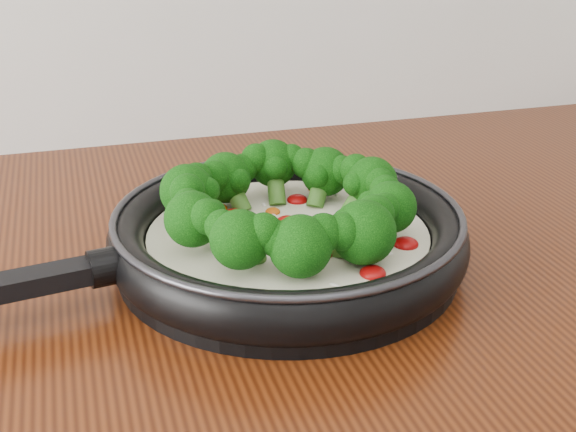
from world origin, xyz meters
name	(u,v)px	position (x,y,z in m)	size (l,w,h in m)	color
skillet	(285,231)	(0.07, 1.08, 0.94)	(0.54, 0.38, 0.09)	black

